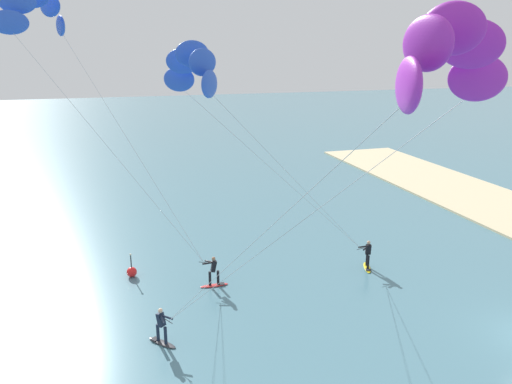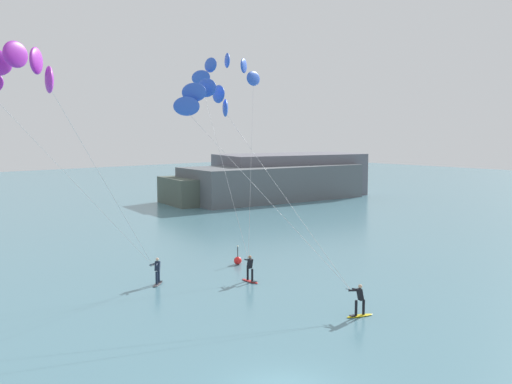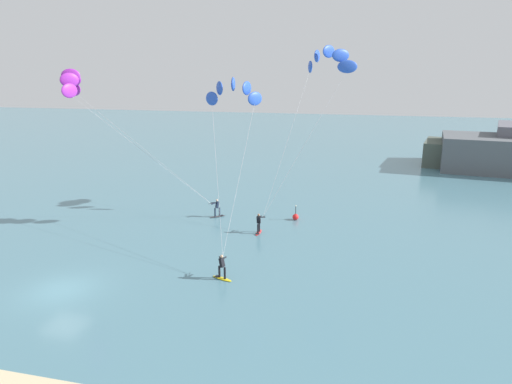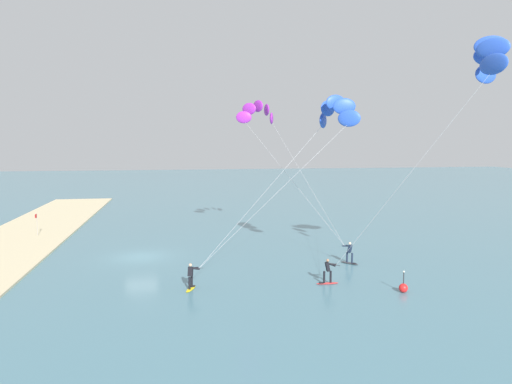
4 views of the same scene
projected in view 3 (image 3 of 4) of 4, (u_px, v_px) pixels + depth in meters
The scene contains 5 objects.
ground_plane at pixel (62, 290), 27.88m from camera, with size 240.00×240.00×0.00m, color slate.
kitesurfer_nearshore at pixel (326, 66), 40.16m from camera, with size 7.34×10.39×15.20m.
kitesurfer_mid_water at pixel (233, 98), 36.00m from camera, with size 5.23×11.59×12.53m.
kitesurfer_far_out at pixel (80, 90), 36.13m from camera, with size 12.25×8.21×13.17m.
marker_buoy at pixel (296, 217), 40.88m from camera, with size 0.56×0.56×1.38m.
Camera 3 is at (17.51, -21.89, 13.05)m, focal length 31.91 mm.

